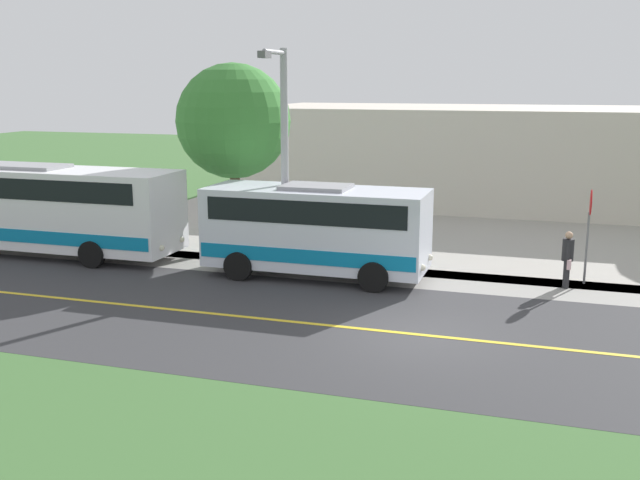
% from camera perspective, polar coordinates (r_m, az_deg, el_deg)
% --- Properties ---
extents(ground_plane, '(120.00, 120.00, 0.00)m').
position_cam_1_polar(ground_plane, '(18.13, 7.47, -7.28)').
color(ground_plane, '#3D6633').
extents(road_surface, '(8.00, 100.00, 0.01)m').
position_cam_1_polar(road_surface, '(18.13, 7.47, -7.27)').
color(road_surface, '#333335').
rests_on(road_surface, ground).
extents(sidewalk, '(2.40, 100.00, 0.01)m').
position_cam_1_polar(sidewalk, '(23.05, 9.76, -3.11)').
color(sidewalk, gray).
rests_on(sidewalk, ground).
extents(parking_lot_surface, '(14.00, 36.00, 0.01)m').
position_cam_1_polar(parking_lot_surface, '(29.88, 17.39, 0.01)').
color(parking_lot_surface, '#9E9991').
rests_on(parking_lot_surface, ground).
extents(road_centre_line, '(0.16, 100.00, 0.00)m').
position_cam_1_polar(road_centre_line, '(18.13, 7.47, -7.25)').
color(road_centre_line, gold).
rests_on(road_centre_line, ground).
extents(shuttle_bus_front, '(2.67, 7.00, 2.90)m').
position_cam_1_polar(shuttle_bus_front, '(22.88, -0.29, 1.05)').
color(shuttle_bus_front, silver).
rests_on(shuttle_bus_front, ground).
extents(transit_bus_rear, '(2.76, 11.97, 3.17)m').
position_cam_1_polar(transit_bus_rear, '(28.24, -22.14, 2.58)').
color(transit_bus_rear, white).
rests_on(transit_bus_rear, ground).
extents(pedestrian_with_bags, '(0.72, 0.34, 1.70)m').
position_cam_1_polar(pedestrian_with_bags, '(22.95, 18.62, -1.30)').
color(pedestrian_with_bags, '#262628').
rests_on(pedestrian_with_bags, ground).
extents(stop_sign, '(0.76, 0.07, 2.88)m').
position_cam_1_polar(stop_sign, '(23.35, 20.12, 1.45)').
color(stop_sign, slate).
rests_on(stop_sign, ground).
extents(street_light_pole, '(1.97, 0.24, 7.02)m').
position_cam_1_polar(street_light_pole, '(23.27, -2.87, 6.98)').
color(street_light_pole, '#9E9EA3').
rests_on(street_light_pole, ground).
extents(tree_curbside, '(4.07, 4.07, 6.67)m').
position_cam_1_polar(tree_curbside, '(26.63, -6.71, 9.10)').
color(tree_curbside, brown).
rests_on(tree_curbside, ground).
extents(commercial_building, '(10.00, 23.54, 4.75)m').
position_cam_1_polar(commercial_building, '(38.56, 13.07, 6.45)').
color(commercial_building, beige).
rests_on(commercial_building, ground).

